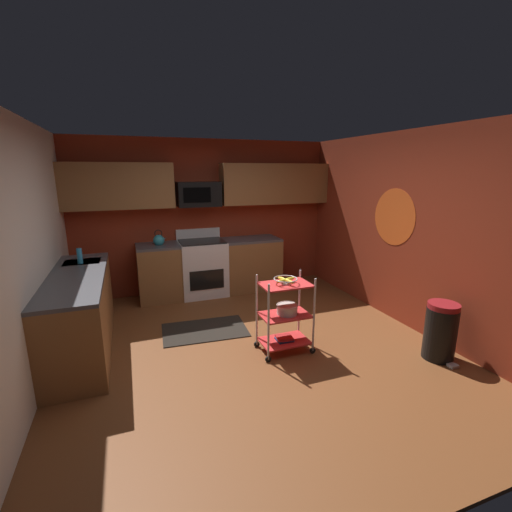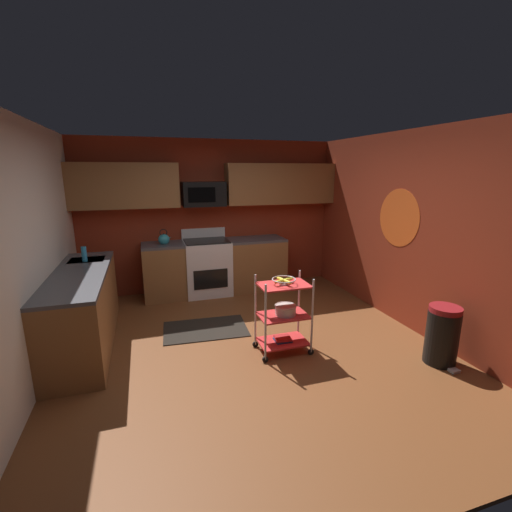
% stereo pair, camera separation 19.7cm
% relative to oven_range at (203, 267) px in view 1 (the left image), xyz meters
% --- Properties ---
extents(floor, '(4.40, 4.80, 0.04)m').
position_rel_oven_range_xyz_m(floor, '(0.16, -2.10, -0.50)').
color(floor, brown).
rests_on(floor, ground).
extents(wall_back, '(4.52, 0.06, 2.60)m').
position_rel_oven_range_xyz_m(wall_back, '(0.16, 0.33, 0.82)').
color(wall_back, maroon).
rests_on(wall_back, ground).
extents(wall_left, '(0.06, 4.80, 2.60)m').
position_rel_oven_range_xyz_m(wall_left, '(-2.07, -2.10, 0.82)').
color(wall_left, silver).
rests_on(wall_left, ground).
extents(wall_right, '(0.06, 4.80, 2.60)m').
position_rel_oven_range_xyz_m(wall_right, '(2.39, -2.10, 0.82)').
color(wall_right, maroon).
rests_on(wall_right, ground).
extents(wall_flower_decal, '(0.00, 0.79, 0.79)m').
position_rel_oven_range_xyz_m(wall_flower_decal, '(2.36, -1.81, 0.97)').
color(wall_flower_decal, '#E5591E').
extents(counter_run, '(3.41, 2.76, 0.92)m').
position_rel_oven_range_xyz_m(counter_run, '(-0.75, -0.66, -0.01)').
color(counter_run, brown).
rests_on(counter_run, ground).
extents(oven_range, '(0.76, 0.65, 1.10)m').
position_rel_oven_range_xyz_m(oven_range, '(0.00, 0.00, 0.00)').
color(oven_range, white).
rests_on(oven_range, ground).
extents(upper_cabinets, '(4.40, 0.33, 0.70)m').
position_rel_oven_range_xyz_m(upper_cabinets, '(0.19, 0.13, 1.37)').
color(upper_cabinets, brown).
extents(microwave, '(0.70, 0.39, 0.40)m').
position_rel_oven_range_xyz_m(microwave, '(-0.00, 0.10, 1.22)').
color(microwave, black).
extents(rolling_cart, '(0.63, 0.39, 0.91)m').
position_rel_oven_range_xyz_m(rolling_cart, '(0.49, -2.27, -0.03)').
color(rolling_cart, silver).
rests_on(rolling_cart, ground).
extents(fruit_bowl, '(0.27, 0.27, 0.07)m').
position_rel_oven_range_xyz_m(fruit_bowl, '(0.49, -2.27, 0.40)').
color(fruit_bowl, silver).
rests_on(fruit_bowl, rolling_cart).
extents(mixing_bowl_large, '(0.25, 0.25, 0.11)m').
position_rel_oven_range_xyz_m(mixing_bowl_large, '(0.52, -2.27, 0.04)').
color(mixing_bowl_large, silver).
rests_on(mixing_bowl_large, rolling_cart).
extents(book_stack, '(0.20, 0.18, 0.05)m').
position_rel_oven_range_xyz_m(book_stack, '(0.49, -2.27, -0.33)').
color(book_stack, '#1E4C8C').
rests_on(book_stack, rolling_cart).
extents(kettle, '(0.21, 0.18, 0.26)m').
position_rel_oven_range_xyz_m(kettle, '(-0.69, -0.00, 0.52)').
color(kettle, teal).
rests_on(kettle, counter_run).
extents(dish_soap_bottle, '(0.06, 0.06, 0.20)m').
position_rel_oven_range_xyz_m(dish_soap_bottle, '(-1.75, -0.86, 0.54)').
color(dish_soap_bottle, '#2D8CBF').
rests_on(dish_soap_bottle, counter_run).
extents(trash_can, '(0.34, 0.42, 0.66)m').
position_rel_oven_range_xyz_m(trash_can, '(2.06, -3.04, -0.15)').
color(trash_can, black).
rests_on(trash_can, ground).
extents(floor_rug, '(1.14, 0.77, 0.01)m').
position_rel_oven_range_xyz_m(floor_rug, '(-0.29, -1.43, -0.47)').
color(floor_rug, black).
rests_on(floor_rug, ground).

